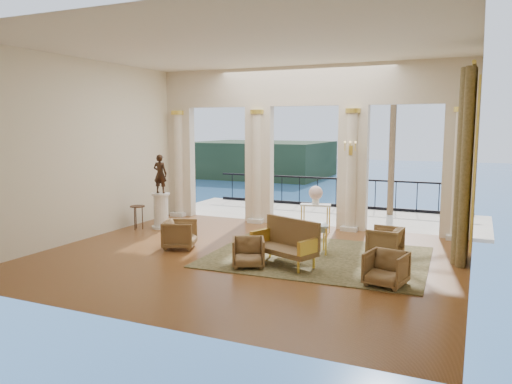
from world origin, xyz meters
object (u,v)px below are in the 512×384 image
at_px(armchair_a, 248,251).
at_px(game_table, 305,227).
at_px(settee, 287,242).
at_px(console_table, 316,209).
at_px(side_table, 137,209).
at_px(statue, 160,174).
at_px(armchair_d, 180,233).
at_px(pedestal, 161,211).
at_px(armchair_b, 386,267).
at_px(armchair_c, 385,240).

distance_m(armchair_a, game_table, 1.67).
distance_m(settee, console_table, 3.28).
bearing_deg(game_table, settee, -115.61).
bearing_deg(armchair_a, side_table, 128.52).
bearing_deg(statue, armchair_a, 140.96).
xyz_separation_m(armchair_d, pedestal, (-1.73, 1.74, 0.11)).
height_order(armchair_a, settee, settee).
bearing_deg(game_table, armchair_b, -60.08).
height_order(settee, statue, statue).
relative_size(armchair_b, armchair_c, 0.97).
height_order(armchair_d, pedestal, pedestal).
bearing_deg(armchair_c, console_table, -124.22).
bearing_deg(statue, armchair_c, 169.20).
bearing_deg(armchair_a, armchair_d, 134.59).
relative_size(armchair_b, console_table, 0.81).
height_order(console_table, side_table, console_table).
height_order(armchair_b, console_table, console_table).
bearing_deg(game_table, armchair_a, -137.79).
bearing_deg(armchair_c, game_table, -68.53).
xyz_separation_m(console_table, side_table, (-4.60, -1.65, -0.07)).
xyz_separation_m(armchair_b, statue, (-6.62, 2.59, 1.18)).
xyz_separation_m(pedestal, statue, (-0.00, 0.00, 1.05)).
height_order(statue, side_table, statue).
distance_m(statue, side_table, 1.16).
height_order(pedestal, side_table, pedestal).
bearing_deg(side_table, armchair_c, -0.93).
height_order(armchair_b, armchair_c, armchair_c).
bearing_deg(game_table, armchair_c, -6.07).
distance_m(armchair_d, pedestal, 2.46).
bearing_deg(pedestal, armchair_a, -32.91).
xyz_separation_m(statue, console_table, (4.10, 1.25, -0.89)).
xyz_separation_m(armchair_c, statue, (-6.24, 0.51, 1.17)).
bearing_deg(armchair_d, armchair_c, -95.25).
xyz_separation_m(statue, side_table, (-0.50, -0.40, -0.96)).
bearing_deg(statue, pedestal, 147.30).
xyz_separation_m(pedestal, console_table, (4.10, 1.25, 0.16)).
bearing_deg(side_table, armchair_b, -17.11).
relative_size(pedestal, statue, 0.92).
height_order(armchair_c, armchair_d, armchair_d).
height_order(game_table, side_table, game_table).
relative_size(armchair_a, side_table, 1.00).
bearing_deg(console_table, statue, -176.29).
relative_size(armchair_d, settee, 0.47).
distance_m(armchair_a, console_table, 3.76).
bearing_deg(console_table, side_table, -173.53).
relative_size(game_table, pedestal, 1.11).
bearing_deg(armchair_c, side_table, -85.76).
bearing_deg(armchair_c, pedestal, -89.49).
height_order(armchair_c, statue, statue).
bearing_deg(pedestal, settee, -23.99).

